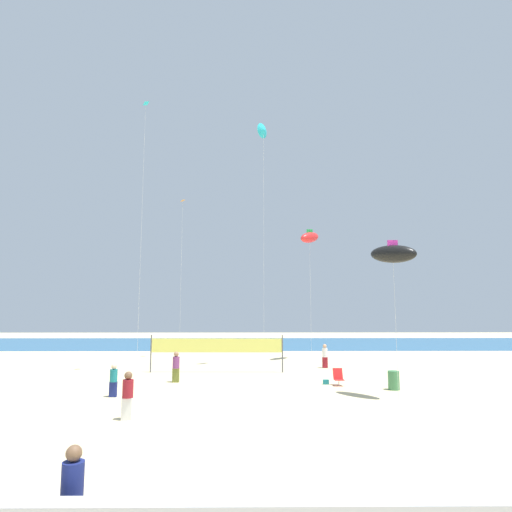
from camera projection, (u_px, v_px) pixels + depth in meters
name	position (u px, v px, depth m)	size (l,w,h in m)	color
ground_plane	(215.00, 409.00, 17.70)	(120.00, 120.00, 0.00)	beige
ocean_band	(239.00, 343.00, 52.43)	(120.00, 20.00, 0.01)	#28608C
mother_figure	(72.00, 492.00, 7.53)	(0.38, 0.38, 1.68)	gold
beachgoer_teal_shirt	(114.00, 379.00, 20.27)	(0.35, 0.35, 1.52)	navy
beachgoer_white_shirt	(325.00, 355.00, 30.37)	(0.38, 0.38, 1.64)	maroon
beachgoer_maroon_shirt	(128.00, 394.00, 16.07)	(0.40, 0.40, 1.75)	white
beachgoer_plum_shirt	(176.00, 366.00, 24.37)	(0.39, 0.39, 1.70)	olive
folding_beach_chair	(338.00, 377.00, 23.33)	(0.52, 0.65, 0.89)	red
trash_barrel	(394.00, 380.00, 22.04)	(0.57, 0.57, 0.94)	#3F7F4C
volleyball_net	(217.00, 347.00, 28.30)	(8.70, 0.21, 2.40)	#4C4C51
beach_handbag	(326.00, 382.00, 23.60)	(0.32, 0.16, 0.25)	#19727A
kite_orange_diamond	(182.00, 210.00, 37.77)	(0.48, 0.47, 13.73)	silver
kite_cyan_delta	(264.00, 131.00, 32.80)	(0.96, 1.07, 18.18)	silver
kite_red_inflatable	(310.00, 237.00, 36.14)	(2.33, 2.60, 10.76)	silver
kite_cyan_diamond	(145.00, 122.00, 29.58)	(0.41, 0.41, 18.36)	silver
kite_black_inflatable	(393.00, 254.00, 20.62)	(2.26, 2.47, 7.37)	silver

